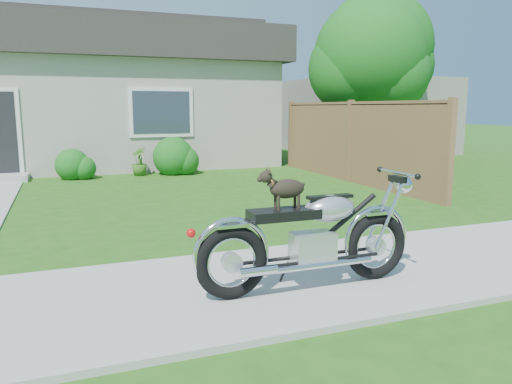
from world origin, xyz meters
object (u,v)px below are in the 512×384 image
at_px(tree_near, 375,61).
at_px(tree_far, 381,53).
at_px(fence, 350,141).
at_px(potted_plant_right, 139,161).
at_px(house, 59,93).
at_px(motorcycle_with_dog, 312,236).

xyz_separation_m(tree_near, tree_far, (1.58, 1.99, 0.47)).
distance_m(fence, tree_near, 3.18).
height_order(tree_near, potted_plant_right, tree_near).
bearing_deg(potted_plant_right, tree_near, -10.00).
bearing_deg(tree_far, potted_plant_right, -173.53).
xyz_separation_m(house, tree_near, (8.06, -4.55, 0.82)).
distance_m(tree_far, potted_plant_right, 8.45).
bearing_deg(tree_near, potted_plant_right, 170.00).
height_order(fence, tree_far, tree_far).
bearing_deg(tree_far, fence, -132.10).
distance_m(house, tree_far, 10.05).
relative_size(fence, tree_far, 1.23).
distance_m(fence, motorcycle_with_dog, 7.39).
height_order(house, fence, house).
height_order(tree_near, tree_far, tree_far).
distance_m(fence, potted_plant_right, 5.32).
bearing_deg(tree_far, house, 165.12).
xyz_separation_m(tree_far, potted_plant_right, (-7.82, -0.89, -3.08)).
distance_m(tree_near, motorcycle_with_dog, 10.08).
distance_m(tree_near, tree_far, 2.58).
bearing_deg(potted_plant_right, house, 117.77).
bearing_deg(tree_near, house, 150.56).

